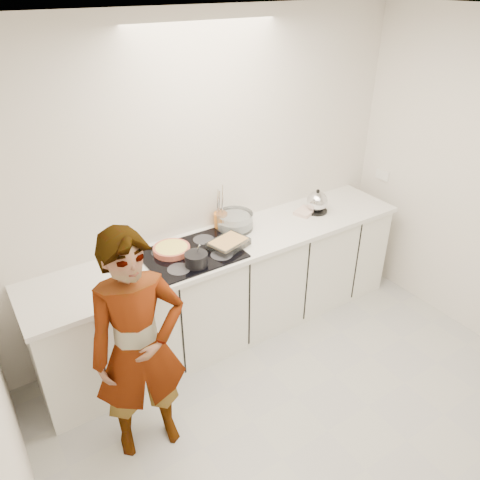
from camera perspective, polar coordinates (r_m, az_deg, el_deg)
floor at (r=3.58m, az=10.66°, el=-21.89°), size 3.60×3.20×0.00m
ceiling at (r=2.26m, az=17.30°, el=24.01°), size 3.60×3.20×0.00m
wall_back at (r=3.82m, az=-3.90°, el=6.91°), size 3.60×0.00×2.60m
wall_left at (r=2.10m, az=-26.83°, el=-19.35°), size 0.00×3.20×2.60m
base_cabinets at (r=4.00m, az=-1.20°, el=-6.08°), size 3.20×0.58×0.87m
countertop at (r=3.76m, az=-1.28°, el=-0.45°), size 3.24×0.64×0.04m
hob at (r=3.58m, az=-5.87°, el=-1.75°), size 0.72×0.54×0.01m
tart_dish at (r=3.60m, az=-8.33°, el=-1.12°), size 0.37×0.37×0.05m
saucepan at (r=3.41m, az=-5.36°, el=-2.35°), size 0.18×0.18×0.16m
baking_dish at (r=3.63m, az=-1.43°, el=-0.40°), size 0.34×0.29×0.06m
mixing_bowl at (r=3.90m, az=-0.66°, el=2.25°), size 0.41×0.41×0.14m
tea_towel at (r=4.22m, az=7.93°, el=3.44°), size 0.23×0.20×0.03m
kettle at (r=4.23m, az=9.37°, el=4.55°), size 0.25×0.25×0.22m
utensil_crock at (r=3.91m, az=-2.37°, el=2.39°), size 0.12×0.12×0.14m
cook at (r=2.96m, az=-12.19°, el=-12.84°), size 0.64×0.47×1.61m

